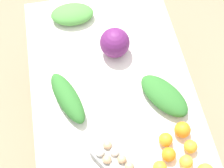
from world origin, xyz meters
name	(u,v)px	position (x,y,z in m)	size (l,w,h in m)	color
ground_plane	(112,130)	(0.00, 0.00, 0.00)	(8.00, 8.00, 0.00)	#937A5B
dining_table	(112,93)	(0.00, 0.00, 0.62)	(1.40, 0.90, 0.71)	silver
cabbage_purple	(115,43)	(-0.23, 0.06, 0.79)	(0.17, 0.17, 0.17)	#601E5B
egg_carton	(114,161)	(0.43, -0.07, 0.75)	(0.25, 0.22, 0.09)	#A8A8A3
greens_bunch_kale	(164,96)	(0.13, 0.26, 0.75)	(0.31, 0.15, 0.09)	#2D6B28
greens_bunch_dandelion	(72,14)	(-0.52, -0.15, 0.75)	(0.26, 0.17, 0.08)	#4C933D
greens_bunch_scallion	(67,98)	(0.05, -0.25, 0.75)	(0.34, 0.11, 0.09)	#2D6B28
orange_0	(191,147)	(0.43, 0.32, 0.74)	(0.07, 0.07, 0.07)	orange
orange_1	(169,154)	(0.44, 0.20, 0.74)	(0.07, 0.07, 0.07)	orange
orange_2	(166,140)	(0.37, 0.20, 0.74)	(0.07, 0.07, 0.07)	orange
orange_3	(182,130)	(0.34, 0.30, 0.75)	(0.08, 0.08, 0.08)	orange
orange_5	(186,162)	(0.49, 0.27, 0.74)	(0.07, 0.07, 0.07)	#F9A833
orange_7	(160,168)	(0.50, 0.14, 0.74)	(0.07, 0.07, 0.07)	orange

